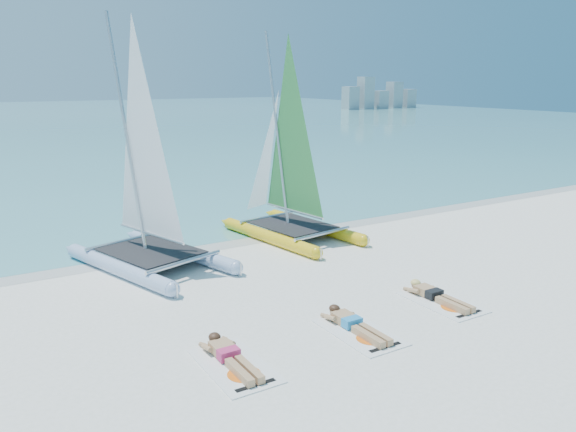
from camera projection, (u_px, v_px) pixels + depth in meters
name	position (u px, v px, depth m)	size (l,w,h in m)	color
ground	(331.00, 303.00, 12.12)	(140.00, 140.00, 0.00)	white
sea	(12.00, 121.00, 64.39)	(140.00, 115.00, 0.01)	#79C9C9
wet_sand_strip	(224.00, 242.00, 16.68)	(140.00, 1.40, 0.01)	beige
distant_skyline	(379.00, 96.00, 90.20)	(14.00, 2.00, 5.00)	#98A0A7
catamaran_blue	(145.00, 191.00, 14.15)	(3.61, 5.28, 6.58)	#A3BBD6
catamaran_yellow	(283.00, 171.00, 17.06)	(2.88, 5.08, 6.32)	yellow
towel_a	(235.00, 366.00, 9.47)	(1.00, 1.85, 0.02)	white
sunbather_a	(230.00, 355.00, 9.61)	(0.37, 1.73, 0.26)	tan
towel_b	(359.00, 332.00, 10.73)	(1.00, 1.85, 0.02)	white
sunbather_b	(353.00, 323.00, 10.86)	(0.37, 1.73, 0.26)	tan
towel_c	(442.00, 302.00, 12.15)	(1.00, 1.85, 0.02)	white
sunbather_c	(435.00, 295.00, 12.29)	(0.37, 1.73, 0.26)	tan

